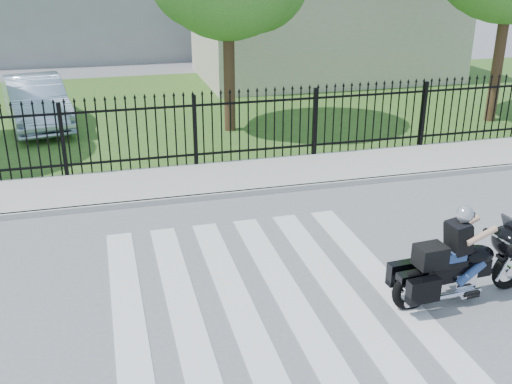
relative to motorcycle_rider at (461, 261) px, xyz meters
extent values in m
plane|color=slate|center=(-2.83, 0.79, -0.64)|extent=(120.00, 120.00, 0.00)
cube|color=#ADAAA3|center=(-2.83, 5.79, -0.58)|extent=(40.00, 2.00, 0.12)
cube|color=#ADAAA3|center=(-2.83, 4.79, -0.58)|extent=(40.00, 0.12, 0.12)
cube|color=#2A561D|center=(-2.83, 12.79, -0.63)|extent=(40.00, 12.00, 0.02)
cube|color=black|center=(-2.83, 6.79, -0.29)|extent=(26.00, 0.04, 0.05)
cube|color=black|center=(-2.83, 6.79, 0.91)|extent=(26.00, 0.04, 0.05)
cylinder|color=#382316|center=(-1.33, 9.79, 1.44)|extent=(0.32, 0.32, 4.16)
cylinder|color=#382316|center=(6.67, 8.79, 1.76)|extent=(0.32, 0.32, 4.80)
cube|color=beige|center=(4.17, 16.79, 1.11)|extent=(10.00, 6.00, 3.50)
torus|color=black|center=(0.94, 0.07, -0.35)|extent=(0.62, 0.16, 0.61)
torus|color=black|center=(-0.79, -0.06, -0.35)|extent=(0.66, 0.18, 0.65)
cube|color=black|center=(-0.08, -0.01, -0.15)|extent=(1.17, 0.30, 0.27)
ellipsoid|color=black|center=(0.27, 0.02, 0.05)|extent=(0.57, 0.39, 0.29)
cube|color=black|center=(-0.26, -0.02, 0.02)|extent=(0.60, 0.32, 0.09)
cube|color=silver|center=(0.05, 0.00, -0.30)|extent=(0.37, 0.29, 0.27)
ellipsoid|color=black|center=(0.85, 0.06, 0.18)|extent=(0.52, 0.67, 0.48)
cube|color=black|center=(-0.54, -0.04, 0.18)|extent=(0.45, 0.37, 0.32)
cube|color=navy|center=(-0.15, -0.01, 0.12)|extent=(0.32, 0.29, 0.16)
sphere|color=#A8AAB0|center=(-0.05, 0.00, 0.76)|extent=(0.26, 0.26, 0.26)
imported|color=#A8BBD3|center=(-6.77, 11.68, 0.11)|extent=(2.39, 4.67, 1.47)
camera|label=1|loc=(-4.92, -6.78, 4.25)|focal=42.00mm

